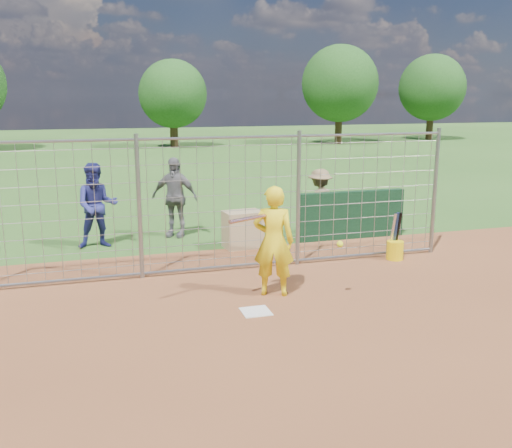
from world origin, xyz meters
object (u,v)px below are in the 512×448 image
object	(u,v)px
batter	(274,241)
equipment_bin	(243,229)
bystander_a	(97,206)
bystander_b	(174,197)
bucket_with_bats	(395,248)
bystander_c	(320,202)

from	to	relation	value
batter	equipment_bin	world-z (taller)	batter
bystander_a	bystander_b	distance (m)	1.83
equipment_bin	bucket_with_bats	distance (m)	3.23
bystander_c	bystander_a	bearing A→B (deg)	-21.06
bystander_c	equipment_bin	size ratio (longest dim) A/B	1.94
batter	bystander_c	bearing A→B (deg)	-100.56
bystander_b	bucket_with_bats	distance (m)	5.13
bystander_a	bystander_b	bearing A→B (deg)	17.67
batter	bystander_c	distance (m)	4.46
bystander_b	bystander_a	bearing A→B (deg)	-133.34
bystander_b	bystander_c	distance (m)	3.42
batter	bystander_c	world-z (taller)	batter
bystander_a	bucket_with_bats	world-z (taller)	bystander_a
bucket_with_bats	bystander_c	bearing A→B (deg)	103.72
bystander_c	bystander_b	bearing A→B (deg)	-31.02
equipment_bin	bystander_a	bearing A→B (deg)	158.43
batter	bystander_b	distance (m)	4.57
batter	equipment_bin	bearing A→B (deg)	-73.80
batter	equipment_bin	xyz separation A→B (m)	(0.30, 3.06, -0.52)
batter	bystander_a	world-z (taller)	bystander_a
bystander_c	equipment_bin	xyz separation A→B (m)	(-2.09, -0.71, -0.38)
bystander_b	batter	bearing A→B (deg)	-48.19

